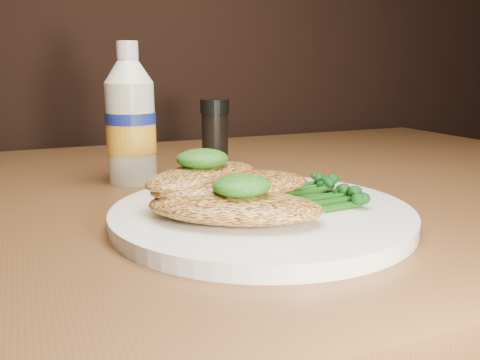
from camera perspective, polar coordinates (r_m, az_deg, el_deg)
name	(u,v)px	position (r m, az deg, el deg)	size (l,w,h in m)	color
plate	(262,215)	(0.50, 2.43, -3.90)	(0.30, 0.30, 0.02)	white
chicken_front	(235,207)	(0.46, -0.60, -3.01)	(0.16, 0.09, 0.03)	gold
chicken_mid	(232,186)	(0.50, -0.91, -0.66)	(0.16, 0.08, 0.02)	gold
chicken_back	(203,176)	(0.51, -4.17, 0.42)	(0.14, 0.07, 0.02)	gold
pesto_front	(242,186)	(0.45, 0.17, -0.65)	(0.05, 0.05, 0.02)	black
pesto_back	(202,159)	(0.51, -4.24, 2.40)	(0.05, 0.05, 0.02)	black
broccolini_bundle	(300,192)	(0.52, 6.77, -1.34)	(0.14, 0.11, 0.02)	#174A10
mayo_bottle	(130,114)	(0.68, -12.17, 7.28)	(0.06, 0.06, 0.18)	#E9E7C6
pepper_grinder	(215,134)	(0.76, -2.82, 5.11)	(0.04, 0.04, 0.10)	black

